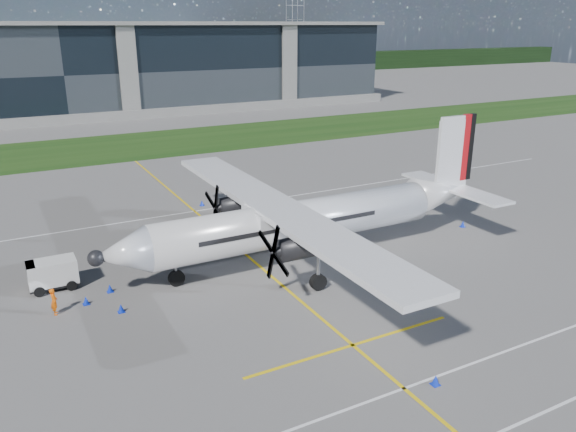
% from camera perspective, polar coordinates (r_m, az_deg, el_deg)
% --- Properties ---
extents(ground, '(400.00, 400.00, 0.00)m').
position_cam_1_polar(ground, '(68.77, -17.87, 5.23)').
color(ground, '#625F5D').
rests_on(ground, ground).
extents(grass_strip, '(400.00, 18.00, 0.04)m').
position_cam_1_polar(grass_strip, '(76.48, -19.02, 6.44)').
color(grass_strip, '#16370F').
rests_on(grass_strip, ground).
extents(terminal_building, '(120.00, 20.00, 15.00)m').
position_cam_1_polar(terminal_building, '(106.97, -22.49, 13.43)').
color(terminal_building, black).
rests_on(terminal_building, ground).
extents(tree_line, '(400.00, 6.00, 6.00)m').
position_cam_1_polar(tree_line, '(166.92, -24.72, 13.09)').
color(tree_line, black).
rests_on(tree_line, ground).
extents(pylon_east, '(9.00, 4.60, 30.00)m').
position_cam_1_polar(pylon_east, '(200.72, 0.71, 18.90)').
color(pylon_east, gray).
rests_on(pylon_east, ground).
extents(yellow_taxiway_centerline, '(0.20, 70.00, 0.01)m').
position_cam_1_polar(yellow_taxiway_centerline, '(41.73, -5.87, -2.59)').
color(yellow_taxiway_centerline, yellow).
rests_on(yellow_taxiway_centerline, ground).
extents(turboprop_aircraft, '(28.51, 29.57, 8.87)m').
position_cam_1_polar(turboprop_aircraft, '(37.34, 2.38, 2.08)').
color(turboprop_aircraft, white).
rests_on(turboprop_aircraft, ground).
extents(baggage_tug, '(3.00, 1.80, 1.80)m').
position_cam_1_polar(baggage_tug, '(36.96, -22.79, -5.50)').
color(baggage_tug, white).
rests_on(baggage_tug, ground).
extents(ground_crew_person, '(0.57, 0.76, 1.79)m').
position_cam_1_polar(ground_crew_person, '(33.75, -22.70, -7.84)').
color(ground_crew_person, '#F25907').
rests_on(ground_crew_person, ground).
extents(safety_cone_nose_port, '(0.36, 0.36, 0.50)m').
position_cam_1_polar(safety_cone_nose_port, '(33.03, -16.61, -8.95)').
color(safety_cone_nose_port, '#0B26C2').
rests_on(safety_cone_nose_port, ground).
extents(safety_cone_tail, '(0.36, 0.36, 0.50)m').
position_cam_1_polar(safety_cone_tail, '(46.50, 17.34, -0.77)').
color(safety_cone_tail, '#0B26C2').
rests_on(safety_cone_tail, ground).
extents(safety_cone_nose_stbd, '(0.36, 0.36, 0.50)m').
position_cam_1_polar(safety_cone_nose_stbd, '(35.54, -17.64, -7.00)').
color(safety_cone_nose_stbd, '#0B26C2').
rests_on(safety_cone_nose_stbd, ground).
extents(safety_cone_portwing, '(0.36, 0.36, 0.50)m').
position_cam_1_polar(safety_cone_portwing, '(26.83, 14.76, -15.81)').
color(safety_cone_portwing, '#0B26C2').
rests_on(safety_cone_portwing, ground).
extents(safety_cone_stbdwing, '(0.36, 0.36, 0.50)m').
position_cam_1_polar(safety_cone_stbdwing, '(50.16, -8.74, 1.32)').
color(safety_cone_stbdwing, '#0B26C2').
rests_on(safety_cone_stbdwing, ground).
extents(safety_cone_fwd, '(0.36, 0.36, 0.50)m').
position_cam_1_polar(safety_cone_fwd, '(34.50, -19.85, -8.07)').
color(safety_cone_fwd, '#0B26C2').
rests_on(safety_cone_fwd, ground).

